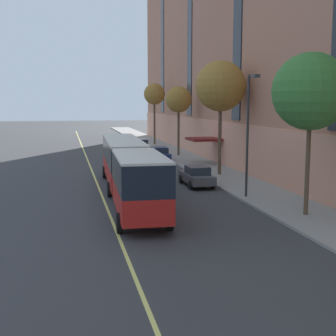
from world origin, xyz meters
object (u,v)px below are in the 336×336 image
fire_hydrant (203,171)px  parked_car_silver_2 (141,145)px  parked_car_navy_0 (159,154)px  street_tree_mid_block (221,86)px  parked_car_darkgray_3 (197,176)px  street_tree_far_uptown (179,100)px  city_bus (128,166)px  street_tree_far_downtown (154,94)px  street_lamp (249,124)px  street_tree_near_corner (311,92)px

fire_hydrant → parked_car_silver_2: bearing=94.6°
parked_car_navy_0 → street_tree_mid_block: size_ratio=0.44×
parked_car_darkgray_3 → street_tree_far_uptown: (3.29, 19.38, 5.79)m
city_bus → street_tree_far_uptown: street_tree_far_uptown is taller
parked_car_navy_0 → city_bus: bearing=-107.6°
street_tree_far_downtown → street_lamp: 39.85m
street_tree_far_downtown → street_tree_far_uptown: bearing=-90.0°
parked_car_darkgray_3 → fire_hydrant: size_ratio=6.09×
city_bus → street_tree_far_uptown: size_ratio=2.55×
parked_car_navy_0 → street_lamp: (1.76, -20.54, 4.14)m
parked_car_silver_2 → street_tree_mid_block: 23.39m
street_lamp → fire_hydrant: street_lamp is taller
parked_car_silver_2 → parked_car_darkgray_3: bearing=-90.1°
street_lamp → fire_hydrant: size_ratio=11.00×
parked_car_navy_0 → street_tree_far_uptown: street_tree_far_uptown is taller
city_bus → parked_car_navy_0: city_bus is taller
street_tree_far_downtown → fire_hydrant: 30.84m
street_tree_near_corner → street_tree_far_uptown: size_ratio=1.11×
parked_car_navy_0 → parked_car_darkgray_3: 15.14m
city_bus → street_lamp: size_ratio=2.58×
parked_car_navy_0 → parked_car_darkgray_3: same height
city_bus → street_tree_near_corner: size_ratio=2.31×
street_tree_near_corner → street_tree_mid_block: 14.99m
parked_car_navy_0 → street_tree_far_downtown: size_ratio=0.48×
parked_car_darkgray_3 → city_bus: bearing=-151.8°
parked_car_darkgray_3 → street_tree_far_downtown: 35.13m
street_tree_far_uptown → street_lamp: bearing=-93.2°
city_bus → street_tree_far_downtown: 38.77m
parked_car_darkgray_3 → fire_hydrant: 4.70m
parked_car_silver_2 → fire_hydrant: size_ratio=5.92×
parked_car_darkgray_3 → street_tree_near_corner: 12.63m
parked_car_darkgray_3 → street_tree_mid_block: (3.29, 4.41, 6.86)m
street_tree_far_downtown → fire_hydrant: bearing=-92.8°
parked_car_navy_0 → street_tree_mid_block: bearing=-73.7°
street_tree_near_corner → parked_car_silver_2: bearing=95.0°
city_bus → street_tree_mid_block: street_tree_mid_block is taller
parked_car_silver_2 → street_tree_far_downtown: size_ratio=0.48×
city_bus → street_tree_far_downtown: bearing=76.6°
parked_car_silver_2 → street_lamp: bearing=-86.6°
street_tree_mid_block → fire_hydrant: street_tree_mid_block is taller
fire_hydrant → street_tree_far_downtown: bearing=87.2°
parked_car_navy_0 → parked_car_silver_2: bearing=90.6°
fire_hydrant → street_tree_near_corner: bearing=-84.3°
parked_car_darkgray_3 → street_tree_far_uptown: size_ratio=0.55×
parked_car_darkgray_3 → street_tree_mid_block: 8.79m
parked_car_darkgray_3 → fire_hydrant: parked_car_darkgray_3 is taller
street_tree_mid_block → fire_hydrant: (-1.48, -0.09, -7.15)m
street_tree_near_corner → street_lamp: street_tree_near_corner is taller
street_tree_far_uptown → street_lamp: size_ratio=1.01×
street_tree_near_corner → street_tree_mid_block: street_tree_mid_block is taller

